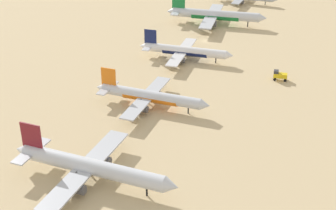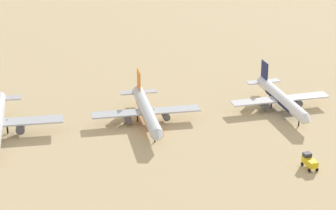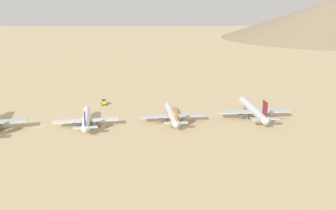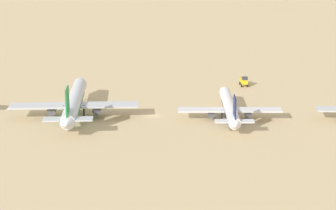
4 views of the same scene
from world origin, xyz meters
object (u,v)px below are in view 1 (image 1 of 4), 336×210
(parked_jet_0, at_px, (90,167))
(parked_jet_3, at_px, (215,15))
(service_truck, at_px, (280,75))
(parked_jet_2, at_px, (184,51))
(parked_jet_1, at_px, (150,96))

(parked_jet_0, distance_m, parked_jet_3, 140.56)
(parked_jet_3, relative_size, service_truck, 9.29)
(parked_jet_0, xyz_separation_m, service_truck, (34.35, 84.74, -2.67))
(parked_jet_2, distance_m, service_truck, 41.83)
(parked_jet_0, relative_size, parked_jet_1, 1.16)
(parked_jet_2, bearing_deg, parked_jet_1, -84.84)
(parked_jet_1, height_order, parked_jet_3, parked_jet_3)
(parked_jet_1, xyz_separation_m, parked_jet_3, (-6.51, 94.79, 0.86))
(parked_jet_0, distance_m, parked_jet_2, 90.49)
(parked_jet_3, bearing_deg, parked_jet_0, -86.10)
(parked_jet_2, xyz_separation_m, service_truck, (41.43, -5.47, -1.85))
(parked_jet_2, relative_size, service_truck, 7.46)
(parked_jet_1, distance_m, parked_jet_3, 95.01)
(parked_jet_1, height_order, parked_jet_2, parked_jet_1)
(parked_jet_2, bearing_deg, parked_jet_0, -85.51)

